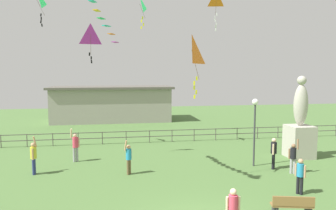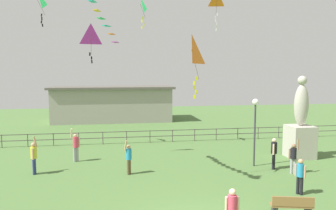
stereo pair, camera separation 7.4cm
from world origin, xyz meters
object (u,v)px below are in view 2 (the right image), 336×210
Objects in this scene: park_bench at (292,206)px; kite_2 at (91,35)px; person_6 at (300,174)px; statue_monument at (300,130)px; person_7 at (293,156)px; person_1 at (34,156)px; kite_3 at (140,5)px; person_4 at (76,145)px; person_0 at (274,151)px; person_5 at (129,157)px; kite_4 at (192,51)px; person_2 at (232,209)px; lamppost at (255,117)px; kite_0 at (217,0)px.

kite_2 is (-7.74, 9.07, 7.09)m from park_bench.
statue_monument is at bearing 58.35° from person_6.
person_6 is 0.84× the size of person_7.
person_1 is 11.77m from kite_3.
kite_2 is (-10.60, 4.34, 6.61)m from person_7.
person_4 is 0.95× the size of kite_3.
person_5 is at bearing 177.33° from person_0.
kite_2 is at bearing 138.76° from kite_4.
statue_monument is at bearing 21.36° from kite_4.
person_1 is 1.08× the size of person_5.
kite_3 is (-6.87, 5.98, 8.90)m from person_0.
kite_2 is at bearing 117.13° from person_2.
lamppost is at bearing -14.14° from person_4.
person_2 is 1.00× the size of person_6.
statue_monument is 2.41× the size of kite_3.
person_7 is (8.59, -1.31, 0.02)m from person_5.
person_6 is (12.22, -4.80, -0.09)m from person_1.
person_2 is at bearing -119.20° from lamppost.
kite_0 is 1.25× the size of kite_2.
kite_0 is at bearing 18.27° from kite_2.
person_0 is 0.87× the size of person_1.
person_4 is 1.08× the size of person_7.
person_5 is at bearing -9.27° from person_1.
kite_0 reaches higher than kite_4.
lamppost is at bearing -160.23° from statue_monument.
person_0 is (-2.81, -2.03, -0.75)m from statue_monument.
kite_2 reaches higher than person_7.
person_7 is at bearing -126.57° from statue_monument.
park_bench is 0.82× the size of person_7.
person_5 is 8.69m from person_7.
park_bench is 0.76× the size of person_4.
person_1 is 0.98× the size of person_4.
kite_4 reaches higher than person_0.
kite_4 reaches higher than statue_monument.
kite_3 reaches higher than park_bench.
kite_4 reaches higher than lamppost.
park_bench is 2.82m from person_2.
person_1 reaches higher than person_7.
kite_4 is (6.08, -4.30, 5.33)m from person_4.
person_0 is 1.12m from person_7.
kite_2 is (-8.57, -2.83, -2.98)m from kite_0.
lamppost is 1.94× the size of person_1.
kite_3 is 8.07m from kite_4.
person_7 is 7.76m from kite_4.
kite_0 is 9.51m from kite_2.
lamppost is 1.35× the size of kite_0.
lamppost reaches higher than person_5.
park_bench is at bearing -111.67° from person_0.
kite_3 reaches higher than lamppost.
person_5 is 7.56m from kite_2.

